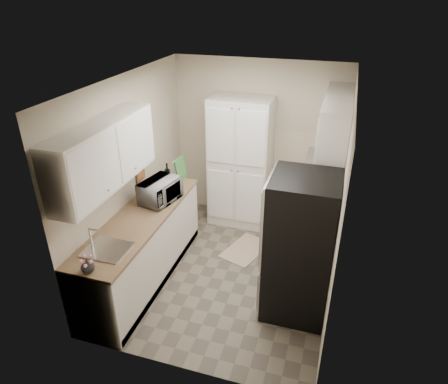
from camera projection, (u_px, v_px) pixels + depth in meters
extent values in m
plane|color=#665B4C|center=(228.00, 271.00, 5.35)|extent=(3.20, 3.20, 0.00)
cube|color=beige|center=(258.00, 143.00, 6.13)|extent=(2.60, 0.04, 2.50)
cube|color=beige|center=(175.00, 268.00, 3.42)|extent=(2.60, 0.04, 2.50)
cube|color=beige|center=(131.00, 174.00, 5.11)|extent=(0.04, 3.20, 2.50)
cube|color=beige|center=(340.00, 203.00, 4.43)|extent=(0.04, 3.20, 2.50)
cube|color=white|center=(229.00, 82.00, 4.19)|extent=(2.60, 3.20, 0.04)
cube|color=silver|center=(104.00, 155.00, 4.16)|extent=(0.33, 1.60, 0.70)
cube|color=silver|center=(336.00, 124.00, 4.87)|extent=(0.33, 1.55, 0.58)
cube|color=#99999E|center=(325.00, 165.00, 4.70)|extent=(0.45, 0.76, 0.13)
cube|color=#B7B7BC|center=(107.00, 250.00, 4.21)|extent=(0.45, 0.40, 0.02)
cube|color=brown|center=(140.00, 173.00, 5.31)|extent=(0.02, 0.22, 0.22)
cube|color=silver|center=(240.00, 163.00, 6.05)|extent=(0.90, 0.55, 2.00)
cube|color=silver|center=(143.00, 249.00, 5.04)|extent=(0.60, 2.30, 0.88)
cube|color=#846647|center=(140.00, 218.00, 4.83)|extent=(0.63, 2.33, 0.04)
cube|color=silver|center=(315.00, 210.00, 5.90)|extent=(0.60, 0.80, 0.88)
cube|color=#846647|center=(318.00, 183.00, 5.68)|extent=(0.63, 0.83, 0.04)
cube|color=#B7B7BC|center=(307.00, 239.00, 5.22)|extent=(0.64, 0.76, 0.90)
cube|color=black|center=(311.00, 208.00, 5.00)|extent=(0.66, 0.78, 0.03)
cube|color=black|center=(336.00, 204.00, 4.88)|extent=(0.06, 0.76, 0.22)
cube|color=#D28D88|center=(278.00, 234.00, 5.15)|extent=(0.01, 0.16, 0.42)
cube|color=beige|center=(281.00, 224.00, 5.35)|extent=(0.01, 0.16, 0.42)
cube|color=#B7B7BC|center=(300.00, 248.00, 4.36)|extent=(0.70, 0.72, 1.70)
imported|color=#A4A3A8|center=(160.00, 191.00, 5.10)|extent=(0.46, 0.59, 0.29)
cylinder|color=black|center=(168.00, 176.00, 5.49)|extent=(0.08, 0.08, 0.30)
imported|color=beige|center=(87.00, 266.00, 3.86)|extent=(0.14, 0.14, 0.14)
cube|color=#3E8A3A|center=(181.00, 169.00, 5.66)|extent=(0.04, 0.26, 0.32)
cube|color=silver|center=(315.00, 173.00, 5.68)|extent=(0.35, 0.40, 0.20)
cube|color=tan|center=(246.00, 249.00, 5.77)|extent=(0.67, 0.84, 0.01)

